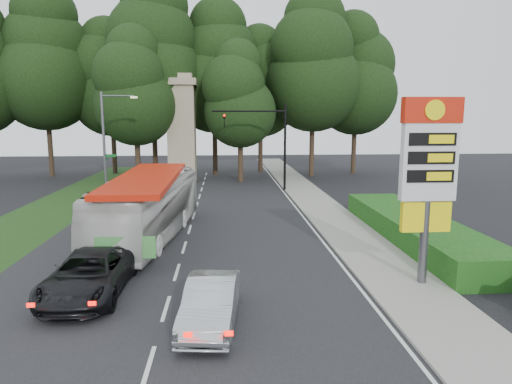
{
  "coord_description": "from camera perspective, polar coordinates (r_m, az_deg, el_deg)",
  "views": [
    {
      "loc": [
        1.94,
        -13.65,
        6.19
      ],
      "look_at": [
        3.62,
        10.25,
        2.2
      ],
      "focal_mm": 32.0,
      "sensor_mm": 36.0,
      "label": 1
    }
  ],
  "objects": [
    {
      "name": "tree_east_near",
      "position": [
        50.94,
        0.57,
        13.38
      ],
      "size": [
        8.12,
        8.12,
        15.95
      ],
      "color": "#2D2116",
      "rests_on": "ground"
    },
    {
      "name": "tree_west_mid",
      "position": [
        52.15,
        -24.98,
        14.65
      ],
      "size": [
        9.8,
        9.8,
        19.25
      ],
      "color": "#2D2116",
      "rests_on": "ground"
    },
    {
      "name": "monument",
      "position": [
        43.85,
        -9.27,
        7.91
      ],
      "size": [
        3.0,
        3.0,
        10.05
      ],
      "color": "gray",
      "rests_on": "ground"
    },
    {
      "name": "tree_west_near",
      "position": [
        52.18,
        -17.72,
        13.22
      ],
      "size": [
        8.4,
        8.4,
        16.5
      ],
      "color": "#2D2116",
      "rests_on": "ground"
    },
    {
      "name": "suv_charcoal",
      "position": [
        17.15,
        -20.14,
        -9.66
      ],
      "size": [
        2.55,
        5.39,
        1.49
      ],
      "primitive_type": "imported",
      "rotation": [
        0.0,
        0.0,
        -0.02
      ],
      "color": "black",
      "rests_on": "ground"
    },
    {
      "name": "sedan_silver",
      "position": [
        14.07,
        -5.65,
        -13.57
      ],
      "size": [
        1.89,
        4.35,
        1.39
      ],
      "primitive_type": "imported",
      "rotation": [
        0.0,
        0.0,
        -0.1
      ],
      "color": "#B5B9BD",
      "rests_on": "ground"
    },
    {
      "name": "ground",
      "position": [
        15.12,
        -11.42,
        -14.91
      ],
      "size": [
        120.0,
        120.0,
        0.0
      ],
      "primitive_type": "plane",
      "color": "black",
      "rests_on": "ground"
    },
    {
      "name": "road_surface",
      "position": [
        26.46,
        -8.14,
        -4.15
      ],
      "size": [
        14.0,
        80.0,
        0.02
      ],
      "primitive_type": "cube",
      "color": "black",
      "rests_on": "ground"
    },
    {
      "name": "tree_monument_left",
      "position": [
        43.46,
        -14.9,
        12.42
      ],
      "size": [
        7.28,
        7.28,
        14.3
      ],
      "color": "#2D2116",
      "rests_on": "ground"
    },
    {
      "name": "streetlight_signs",
      "position": [
        36.81,
        -18.17,
        6.26
      ],
      "size": [
        2.75,
        0.98,
        8.0
      ],
      "color": "#59595E",
      "rests_on": "ground"
    },
    {
      "name": "tree_center_right",
      "position": [
        48.9,
        -5.29,
        15.08
      ],
      "size": [
        9.24,
        9.24,
        18.15
      ],
      "color": "#2D2116",
      "rests_on": "ground"
    },
    {
      "name": "tree_center_left",
      "position": [
        47.53,
        -12.91,
        16.27
      ],
      "size": [
        10.08,
        10.08,
        19.8
      ],
      "color": "#2D2116",
      "rests_on": "ground"
    },
    {
      "name": "tree_far_east",
      "position": [
        50.82,
        12.42,
        13.93
      ],
      "size": [
        8.68,
        8.68,
        17.05
      ],
      "color": "#2D2116",
      "rests_on": "ground"
    },
    {
      "name": "grass_verge_left",
      "position": [
        34.22,
        -23.49,
        -1.74
      ],
      "size": [
        5.0,
        50.0,
        0.02
      ],
      "primitive_type": "cube",
      "color": "#193814",
      "rests_on": "ground"
    },
    {
      "name": "hedge",
      "position": [
        24.32,
        19.31,
        -4.38
      ],
      "size": [
        3.0,
        14.0,
        1.2
      ],
      "primitive_type": "cube",
      "color": "#124312",
      "rests_on": "ground"
    },
    {
      "name": "tree_east_mid",
      "position": [
        47.81,
        7.19,
        15.58
      ],
      "size": [
        9.52,
        9.52,
        18.7
      ],
      "color": "#2D2116",
      "rests_on": "ground"
    },
    {
      "name": "transit_bus",
      "position": [
        23.81,
        -13.24,
        -1.85
      ],
      "size": [
        4.19,
        11.94,
        3.26
      ],
      "primitive_type": "imported",
      "rotation": [
        0.0,
        0.0,
        -0.13
      ],
      "color": "silver",
      "rests_on": "ground"
    },
    {
      "name": "traffic_signal_mast",
      "position": [
        37.87,
        1.66,
        7.15
      ],
      "size": [
        6.1,
        0.35,
        7.2
      ],
      "color": "black",
      "rests_on": "ground"
    },
    {
      "name": "tree_monument_right",
      "position": [
        43.22,
        -1.99,
        11.86
      ],
      "size": [
        6.72,
        6.72,
        13.2
      ],
      "color": "#2D2116",
      "rests_on": "ground"
    },
    {
      "name": "sidewalk_right",
      "position": [
        27.18,
        10.07,
        -3.73
      ],
      "size": [
        3.0,
        80.0,
        0.12
      ],
      "primitive_type": "cube",
      "color": "gray",
      "rests_on": "ground"
    },
    {
      "name": "gas_station_pylon",
      "position": [
        17.34,
        20.79,
        3.08
      ],
      "size": [
        2.1,
        0.45,
        6.85
      ],
      "color": "#59595E",
      "rests_on": "ground"
    }
  ]
}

